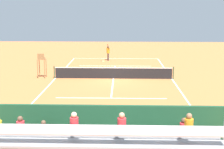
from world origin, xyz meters
TOP-DOWN VIEW (x-y plane):
  - ground_plane at (0.00, 0.00)m, footprint 60.00×60.00m
  - court_line_markings at (0.00, -0.04)m, footprint 10.10×22.20m
  - tennis_net at (0.00, 0.00)m, footprint 10.30×0.10m
  - backdrop_wall at (0.00, 14.00)m, footprint 18.00×0.16m
  - bleacher_stand at (0.06, 15.39)m, footprint 9.06×2.40m
  - umpire_chair at (6.20, -0.14)m, footprint 0.67×0.67m
  - courtside_bench at (-3.21, 13.27)m, footprint 1.80×0.40m
  - equipment_bag at (-1.58, 13.40)m, footprint 0.90×0.36m
  - tennis_player at (0.87, -9.53)m, footprint 0.40×0.55m
  - tennis_racket at (1.41, -8.94)m, footprint 0.53×0.50m
  - tennis_ball_near at (0.69, -8.19)m, footprint 0.07×0.07m
  - tennis_ball_far at (-1.12, -5.64)m, footprint 0.07×0.07m

SIDE VIEW (x-z plane):
  - ground_plane at x=0.00m, z-range 0.00..0.00m
  - court_line_markings at x=0.00m, z-range 0.00..0.01m
  - tennis_racket at x=1.41m, z-range 0.00..0.03m
  - tennis_ball_near at x=0.69m, z-range 0.00..0.07m
  - tennis_ball_far at x=-1.12m, z-range 0.00..0.07m
  - equipment_bag at x=-1.58m, z-range 0.00..0.36m
  - tennis_net at x=0.00m, z-range -0.03..1.04m
  - courtside_bench at x=-3.21m, z-range 0.09..1.02m
  - bleacher_stand at x=0.06m, z-range -0.28..2.20m
  - backdrop_wall at x=0.00m, z-range 0.00..2.00m
  - tennis_player at x=0.87m, z-range 0.05..1.98m
  - umpire_chair at x=6.20m, z-range 0.24..2.38m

